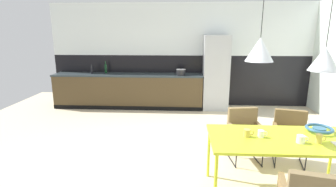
# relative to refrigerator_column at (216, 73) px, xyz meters

# --- Properties ---
(ground_plane) EXTENTS (9.28, 9.28, 0.00)m
(ground_plane) POSITION_rel_refrigerator_column_xyz_m (-0.86, -3.15, -0.94)
(ground_plane) COLOR beige
(back_wall_splashback_dark) EXTENTS (6.95, 0.12, 1.34)m
(back_wall_splashback_dark) POSITION_rel_refrigerator_column_xyz_m (-0.86, 0.36, -0.27)
(back_wall_splashback_dark) COLOR black
(back_wall_splashback_dark) RESTS_ON ground
(back_wall_panel_upper) EXTENTS (6.95, 0.12, 1.34)m
(back_wall_panel_upper) POSITION_rel_refrigerator_column_xyz_m (-0.86, 0.36, 1.08)
(back_wall_panel_upper) COLOR silver
(back_wall_panel_upper) RESTS_ON back_wall_splashback_dark
(kitchen_counter) EXTENTS (3.87, 0.63, 0.89)m
(kitchen_counter) POSITION_rel_refrigerator_column_xyz_m (-2.26, -0.00, -0.49)
(kitchen_counter) COLOR #473720
(kitchen_counter) RESTS_ON ground
(refrigerator_column) EXTENTS (0.63, 0.60, 1.88)m
(refrigerator_column) POSITION_rel_refrigerator_column_xyz_m (0.00, 0.00, 0.00)
(refrigerator_column) COLOR #ADAFB2
(refrigerator_column) RESTS_ON ground
(dining_table) EXTENTS (1.70, 0.84, 0.75)m
(dining_table) POSITION_rel_refrigerator_column_xyz_m (0.34, -3.70, -0.23)
(dining_table) COLOR #C5D428
(dining_table) RESTS_ON ground
(armchair_corner_seat) EXTENTS (0.54, 0.53, 0.81)m
(armchair_corner_seat) POSITION_rel_refrigerator_column_xyz_m (0.13, -2.77, -0.43)
(armchair_corner_seat) COLOR brown
(armchair_corner_seat) RESTS_ON ground
(armchair_far_side) EXTENTS (0.58, 0.57, 0.80)m
(armchair_far_side) POSITION_rel_refrigerator_column_xyz_m (0.80, -2.82, -0.43)
(armchair_far_side) COLOR brown
(armchair_far_side) RESTS_ON ground
(fruit_bowl) EXTENTS (0.32, 0.32, 0.06)m
(fruit_bowl) POSITION_rel_refrigerator_column_xyz_m (0.86, -3.48, -0.14)
(fruit_bowl) COLOR #33607F
(fruit_bowl) RESTS_ON dining_table
(mug_white_ceramic) EXTENTS (0.12, 0.07, 0.11)m
(mug_white_ceramic) POSITION_rel_refrigerator_column_xyz_m (0.68, -3.82, -0.13)
(mug_white_ceramic) COLOR gold
(mug_white_ceramic) RESTS_ON dining_table
(mug_wide_latte) EXTENTS (0.11, 0.07, 0.08)m
(mug_wide_latte) POSITION_rel_refrigerator_column_xyz_m (0.09, -3.68, -0.14)
(mug_wide_latte) COLOR white
(mug_wide_latte) RESTS_ON dining_table
(mug_short_terracotta) EXTENTS (0.12, 0.08, 0.09)m
(mug_short_terracotta) POSITION_rel_refrigerator_column_xyz_m (-0.07, -3.68, -0.14)
(mug_short_terracotta) COLOR gold
(mug_short_terracotta) RESTS_ON dining_table
(mug_dark_espresso) EXTENTS (0.13, 0.09, 0.09)m
(mug_dark_espresso) POSITION_rel_refrigerator_column_xyz_m (0.49, -3.82, -0.14)
(mug_dark_espresso) COLOR white
(mug_dark_espresso) RESTS_ON dining_table
(cooking_pot) EXTENTS (0.23, 0.23, 0.18)m
(cooking_pot) POSITION_rel_refrigerator_column_xyz_m (-0.88, -0.13, 0.03)
(cooking_pot) COLOR black
(cooking_pot) RESTS_ON kitchen_counter
(bottle_oil_tall) EXTENTS (0.06, 0.06, 0.25)m
(bottle_oil_tall) POSITION_rel_refrigerator_column_xyz_m (-3.21, -0.02, 0.05)
(bottle_oil_tall) COLOR black
(bottle_oil_tall) RESTS_ON kitchen_counter
(bottle_wine_green) EXTENTS (0.07, 0.07, 0.31)m
(bottle_wine_green) POSITION_rel_refrigerator_column_xyz_m (-2.88, 0.12, 0.07)
(bottle_wine_green) COLOR #0F3319
(bottle_wine_green) RESTS_ON kitchen_counter
(pendant_lamp_over_table_near) EXTENTS (0.31, 0.31, 1.00)m
(pendant_lamp_over_table_near) POSITION_rel_refrigerator_column_xyz_m (-0.00, -3.67, 0.84)
(pendant_lamp_over_table_near) COLOR black
(pendant_lamp_over_table_far) EXTENTS (0.31, 0.31, 1.09)m
(pendant_lamp_over_table_far) POSITION_rel_refrigerator_column_xyz_m (0.68, -3.71, 0.74)
(pendant_lamp_over_table_far) COLOR black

